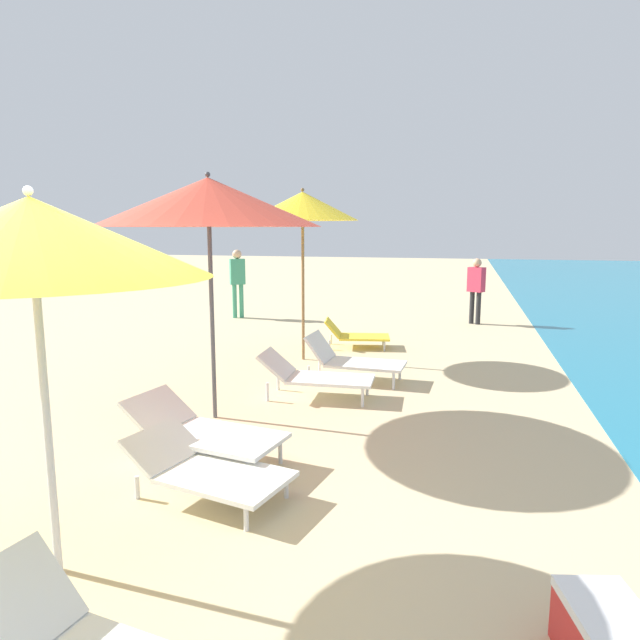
% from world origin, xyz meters
% --- Properties ---
extents(ground, '(80.00, 80.00, 0.00)m').
position_xyz_m(ground, '(0.00, 0.00, 0.00)').
color(ground, '#CCB78C').
extents(umbrella_nearest, '(2.11, 2.11, 2.46)m').
position_xyz_m(umbrella_nearest, '(-0.12, -0.06, 2.15)').
color(umbrella_nearest, silver).
rests_on(umbrella_nearest, ground).
extents(lounger_nearest_shoreside, '(1.46, 0.96, 0.50)m').
position_xyz_m(lounger_nearest_shoreside, '(0.37, 1.12, 0.25)').
color(lounger_nearest_shoreside, white).
rests_on(lounger_nearest_shoreside, ground).
extents(umbrella_second, '(2.53, 2.53, 2.83)m').
position_xyz_m(umbrella_second, '(-0.43, 2.97, 2.50)').
color(umbrella_second, '#4C4C51').
rests_on(umbrella_second, ground).
extents(lounger_second_shoreside, '(1.51, 0.70, 0.60)m').
position_xyz_m(lounger_second_shoreside, '(0.51, 4.02, 0.31)').
color(lounger_second_shoreside, white).
rests_on(lounger_second_shoreside, ground).
extents(lounger_second_inland, '(1.60, 0.93, 0.61)m').
position_xyz_m(lounger_second_inland, '(0.03, 1.75, 0.33)').
color(lounger_second_inland, white).
rests_on(lounger_second_inland, ground).
extents(umbrella_farthest, '(1.84, 1.84, 2.86)m').
position_xyz_m(umbrella_farthest, '(-0.24, 6.11, 2.57)').
color(umbrella_farthest, olive).
rests_on(umbrella_farthest, ground).
extents(lounger_farthest_shoreside, '(1.29, 0.83, 0.54)m').
position_xyz_m(lounger_farthest_shoreside, '(0.42, 7.28, 0.25)').
color(lounger_farthest_shoreside, yellow).
rests_on(lounger_farthest_shoreside, ground).
extents(lounger_farthest_inland, '(1.44, 0.71, 0.68)m').
position_xyz_m(lounger_farthest_inland, '(0.83, 4.97, 0.32)').
color(lounger_farthest_inland, white).
rests_on(lounger_farthest_inland, ground).
extents(person_walking_near, '(0.42, 0.37, 1.53)m').
position_xyz_m(person_walking_near, '(2.64, 10.57, 0.92)').
color(person_walking_near, '#262628').
rests_on(person_walking_near, ground).
extents(person_walking_mid, '(0.42, 0.38, 1.70)m').
position_xyz_m(person_walking_mid, '(-3.08, 10.05, 1.03)').
color(person_walking_mid, '#3F9972').
rests_on(person_walking_mid, ground).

